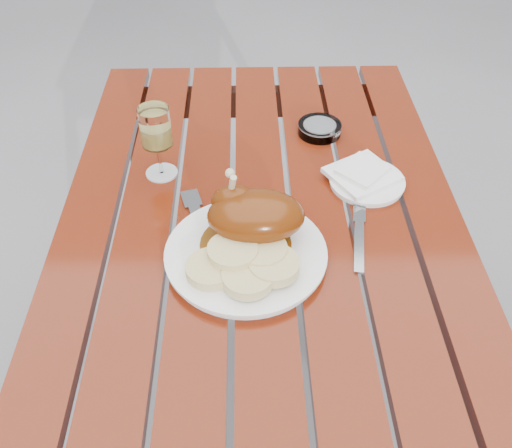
{
  "coord_description": "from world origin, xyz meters",
  "views": [
    {
      "loc": [
        -0.03,
        -0.87,
        1.51
      ],
      "look_at": [
        -0.01,
        -0.08,
        0.78
      ],
      "focal_mm": 40.0,
      "sensor_mm": 36.0,
      "label": 1
    }
  ],
  "objects_px": {
    "dinner_plate": "(246,255)",
    "wine_glass": "(158,143)",
    "table": "(260,323)",
    "ashtray": "(319,129)",
    "side_plate": "(367,182)"
  },
  "relations": [
    {
      "from": "table",
      "to": "dinner_plate",
      "type": "bearing_deg",
      "value": -102.97
    },
    {
      "from": "dinner_plate",
      "to": "wine_glass",
      "type": "bearing_deg",
      "value": 124.77
    },
    {
      "from": "side_plate",
      "to": "wine_glass",
      "type": "bearing_deg",
      "value": 173.83
    },
    {
      "from": "dinner_plate",
      "to": "table",
      "type": "bearing_deg",
      "value": 77.03
    },
    {
      "from": "wine_glass",
      "to": "side_plate",
      "type": "bearing_deg",
      "value": -6.17
    },
    {
      "from": "wine_glass",
      "to": "side_plate",
      "type": "height_order",
      "value": "wine_glass"
    },
    {
      "from": "table",
      "to": "wine_glass",
      "type": "height_order",
      "value": "wine_glass"
    },
    {
      "from": "table",
      "to": "side_plate",
      "type": "bearing_deg",
      "value": 17.76
    },
    {
      "from": "dinner_plate",
      "to": "wine_glass",
      "type": "distance_m",
      "value": 0.32
    },
    {
      "from": "table",
      "to": "side_plate",
      "type": "xyz_separation_m",
      "value": [
        0.23,
        0.07,
        0.38
      ]
    },
    {
      "from": "table",
      "to": "dinner_plate",
      "type": "height_order",
      "value": "dinner_plate"
    },
    {
      "from": "dinner_plate",
      "to": "ashtray",
      "type": "bearing_deg",
      "value": 66.36
    },
    {
      "from": "table",
      "to": "side_plate",
      "type": "distance_m",
      "value": 0.45
    },
    {
      "from": "table",
      "to": "wine_glass",
      "type": "bearing_deg",
      "value": 150.51
    },
    {
      "from": "wine_glass",
      "to": "ashtray",
      "type": "relative_size",
      "value": 1.58
    }
  ]
}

